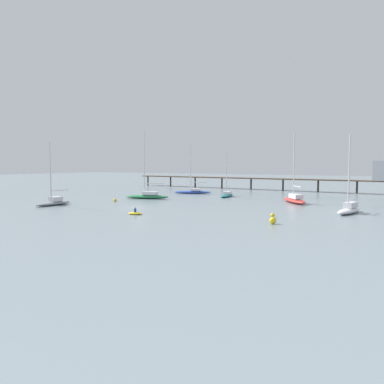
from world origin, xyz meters
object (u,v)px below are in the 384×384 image
at_px(sailboat_white, 349,208).
at_px(mooring_buoy_far, 115,200).
at_px(dinghy_yellow, 135,213).
at_px(mooring_buoy_outer, 273,215).
at_px(sailboat_blue, 193,191).
at_px(sailboat_red, 294,199).
at_px(sailboat_gray, 54,201).
at_px(sailboat_teal, 227,194).
at_px(sailboat_green, 147,195).
at_px(mooring_buoy_mid, 273,221).
at_px(pier, 314,175).

height_order(sailboat_white, mooring_buoy_far, sailboat_white).
xyz_separation_m(dinghy_yellow, mooring_buoy_far, (-15.95, 13.74, 0.11)).
bearing_deg(mooring_buoy_outer, sailboat_blue, 134.29).
relative_size(sailboat_red, mooring_buoy_outer, 21.89).
bearing_deg(mooring_buoy_far, sailboat_gray, -116.32).
distance_m(mooring_buoy_far, mooring_buoy_outer, 35.84).
bearing_deg(dinghy_yellow, sailboat_gray, 172.51).
relative_size(sailboat_red, sailboat_blue, 1.09).
bearing_deg(mooring_buoy_outer, sailboat_gray, -173.82).
relative_size(sailboat_red, sailboat_teal, 1.32).
distance_m(sailboat_green, mooring_buoy_far, 8.78).
bearing_deg(sailboat_white, mooring_buoy_mid, -113.48).
xyz_separation_m(sailboat_white, sailboat_gray, (-49.59, -14.84, -0.10)).
bearing_deg(sailboat_red, mooring_buoy_far, -154.76).
xyz_separation_m(sailboat_gray, mooring_buoy_outer, (40.65, 4.40, -0.38)).
bearing_deg(pier, sailboat_white, -71.15).
relative_size(sailboat_red, mooring_buoy_mid, 15.72).
xyz_separation_m(sailboat_red, sailboat_gray, (-37.97, -26.28, -0.15)).
xyz_separation_m(dinghy_yellow, mooring_buoy_mid, (21.19, 1.45, 0.23)).
distance_m(sailboat_red, mooring_buoy_outer, 22.05).
height_order(mooring_buoy_far, mooring_buoy_mid, mooring_buoy_mid).
distance_m(pier, sailboat_red, 33.13).
bearing_deg(sailboat_blue, mooring_buoy_far, -97.55).
xyz_separation_m(pier, sailboat_teal, (-13.96, -26.52, -3.98)).
bearing_deg(sailboat_white, pier, 108.85).
height_order(sailboat_white, dinghy_yellow, sailboat_white).
height_order(sailboat_red, sailboat_blue, sailboat_red).
height_order(sailboat_blue, sailboat_teal, sailboat_blue).
bearing_deg(sailboat_red, dinghy_yellow, -119.73).
relative_size(sailboat_green, mooring_buoy_far, 22.97).
bearing_deg(mooring_buoy_outer, mooring_buoy_far, 169.51).
xyz_separation_m(sailboat_red, mooring_buoy_outer, (2.67, -21.88, -0.53)).
xyz_separation_m(sailboat_red, sailboat_teal, (-17.43, 6.21, -0.22)).
bearing_deg(sailboat_teal, dinghy_yellow, -88.68).
distance_m(sailboat_red, dinghy_yellow, 33.50).
distance_m(sailboat_gray, mooring_buoy_outer, 40.89).
distance_m(sailboat_gray, mooring_buoy_mid, 42.57).
relative_size(pier, sailboat_white, 6.59).
xyz_separation_m(pier, sailboat_green, (-27.32, -39.50, -3.83)).
bearing_deg(sailboat_teal, sailboat_red, -19.61).
bearing_deg(sailboat_blue, sailboat_teal, -21.06).
xyz_separation_m(pier, mooring_buoy_mid, (8.04, -60.37, -4.17)).
bearing_deg(sailboat_green, dinghy_yellow, -57.59).
bearing_deg(sailboat_green, mooring_buoy_mid, -30.55).
height_order(sailboat_blue, sailboat_green, sailboat_green).
height_order(pier, sailboat_white, sailboat_white).
bearing_deg(mooring_buoy_mid, dinghy_yellow, -176.08).
xyz_separation_m(sailboat_blue, sailboat_teal, (11.69, -4.50, -0.05)).
bearing_deg(dinghy_yellow, mooring_buoy_mid, 3.92).
distance_m(sailboat_blue, sailboat_green, 17.56).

